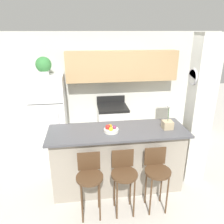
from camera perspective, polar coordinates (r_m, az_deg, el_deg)
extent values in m
plane|color=beige|center=(4.08, 1.38, -18.45)|extent=(14.00, 14.00, 0.00)
cube|color=silver|center=(5.31, -1.93, 6.48)|extent=(5.60, 0.06, 2.55)
cube|color=tan|center=(5.07, 2.63, 11.93)|extent=(2.53, 0.32, 0.67)
cube|color=silver|center=(5.09, -0.18, 9.84)|extent=(0.64, 0.28, 0.12)
cube|color=silver|center=(3.94, 21.72, -0.13)|extent=(0.36, 0.32, 2.55)
cylinder|color=silver|center=(3.69, 20.35, 8.63)|extent=(0.02, 0.25, 0.25)
cylinder|color=white|center=(3.69, 20.26, 8.63)|extent=(0.01, 0.22, 0.22)
cube|color=gray|center=(3.78, 1.45, -12.35)|extent=(2.11, 0.63, 1.04)
cube|color=#4C4C51|center=(3.52, 1.53, -5.01)|extent=(2.23, 0.75, 0.04)
cube|color=white|center=(5.21, -15.91, -2.84)|extent=(0.76, 0.63, 1.13)
cube|color=white|center=(4.95, -16.85, 6.04)|extent=(0.76, 0.63, 0.53)
cube|color=#333333|center=(4.72, -17.06, 1.94)|extent=(0.72, 0.01, 0.01)
cylinder|color=#B2B2B7|center=(4.86, -13.62, -3.64)|extent=(0.02, 0.02, 0.62)
cube|color=white|center=(5.25, 0.13, -3.51)|extent=(0.68, 0.66, 0.85)
cube|color=black|center=(5.08, 0.14, 1.17)|extent=(0.68, 0.66, 0.06)
cube|color=black|center=(5.34, -0.32, 3.38)|extent=(0.68, 0.04, 0.16)
cube|color=black|center=(4.93, 0.67, -4.63)|extent=(0.41, 0.01, 0.27)
cylinder|color=#4C331E|center=(3.16, -5.86, -16.63)|extent=(0.38, 0.38, 0.03)
cube|color=#4C331E|center=(3.20, -6.08, -12.65)|extent=(0.32, 0.02, 0.28)
cylinder|color=#4C331E|center=(3.29, -7.86, -22.78)|extent=(0.02, 0.02, 0.65)
cylinder|color=#4C331E|center=(3.29, -3.21, -22.53)|extent=(0.02, 0.02, 0.65)
cylinder|color=#4C331E|center=(3.47, -7.89, -19.99)|extent=(0.02, 0.02, 0.65)
cylinder|color=#4C331E|center=(3.48, -3.57, -19.76)|extent=(0.02, 0.02, 0.65)
cylinder|color=#4C331E|center=(3.21, 3.27, -15.96)|extent=(0.38, 0.38, 0.03)
cube|color=#4C331E|center=(3.25, 2.78, -12.05)|extent=(0.32, 0.02, 0.28)
cylinder|color=#4C331E|center=(3.31, 1.31, -22.17)|extent=(0.02, 0.02, 0.65)
cylinder|color=#4C331E|center=(3.35, 5.80, -21.68)|extent=(0.02, 0.02, 0.65)
cylinder|color=#4C331E|center=(3.50, 0.64, -19.45)|extent=(0.02, 0.02, 0.65)
cylinder|color=#4C331E|center=(3.53, 4.83, -19.03)|extent=(0.02, 0.02, 0.65)
cylinder|color=#4C331E|center=(3.32, 11.89, -14.98)|extent=(0.38, 0.38, 0.03)
cube|color=#4C331E|center=(3.36, 11.18, -11.23)|extent=(0.32, 0.02, 0.28)
cylinder|color=#4C331E|center=(3.41, 10.06, -21.10)|extent=(0.02, 0.02, 0.65)
cylinder|color=#4C331E|center=(3.48, 14.20, -20.43)|extent=(0.02, 0.02, 0.65)
cylinder|color=#4C331E|center=(3.59, 8.83, -18.55)|extent=(0.02, 0.02, 0.65)
cylinder|color=#4C331E|center=(3.65, 12.74, -17.99)|extent=(0.02, 0.02, 0.65)
cylinder|color=silver|center=(4.89, -17.24, 9.69)|extent=(0.19, 0.19, 0.11)
sphere|color=#387F3D|center=(4.86, -17.47, 11.74)|extent=(0.33, 0.33, 0.33)
cube|color=tan|center=(3.65, 14.28, -3.26)|extent=(0.16, 0.16, 0.13)
cylinder|color=#386633|center=(3.58, 14.54, -0.53)|extent=(0.01, 0.01, 0.24)
sphere|color=white|center=(3.53, 14.75, 1.64)|extent=(0.07, 0.07, 0.07)
cylinder|color=silver|center=(3.44, -0.21, -4.81)|extent=(0.23, 0.23, 0.05)
sphere|color=#7A2D56|center=(3.44, 0.62, -4.03)|extent=(0.06, 0.06, 0.06)
sphere|color=orange|center=(3.47, -0.55, -3.75)|extent=(0.07, 0.07, 0.07)
sphere|color=red|center=(3.43, -1.08, -3.98)|extent=(0.08, 0.08, 0.08)
sphere|color=gold|center=(3.38, -0.28, -4.47)|extent=(0.07, 0.07, 0.07)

